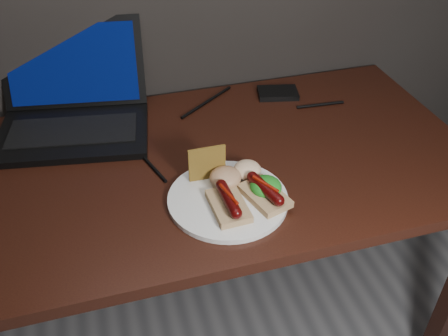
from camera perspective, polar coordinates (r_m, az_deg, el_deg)
name	(u,v)px	position (r m, az deg, el deg)	size (l,w,h in m)	color
desk	(194,190)	(1.27, -3.50, -2.52)	(1.40, 0.70, 0.75)	black
laptop	(73,107)	(1.38, -16.88, 6.70)	(0.43, 0.39, 0.25)	black
hard_drive	(278,93)	(1.49, 6.16, 8.52)	(0.12, 0.08, 0.02)	black
desk_cables	(159,134)	(1.32, -7.41, 3.84)	(1.02, 0.40, 0.01)	black
plate	(228,199)	(1.10, 0.44, -3.57)	(0.27, 0.27, 0.01)	silver
bread_sausage_center	(228,203)	(1.05, 0.52, -3.99)	(0.07, 0.12, 0.04)	tan
bread_sausage_right	(265,192)	(1.08, 4.69, -2.81)	(0.10, 0.13, 0.04)	tan
crispbread	(207,163)	(1.12, -1.95, 0.54)	(0.09, 0.01, 0.09)	olive
salad_greens	(266,187)	(1.09, 4.80, -2.13)	(0.07, 0.07, 0.04)	#125D12
salsa_mound	(226,177)	(1.12, 0.17, -1.07)	(0.07, 0.07, 0.04)	maroon
coleslaw_mound	(247,170)	(1.14, 2.67, -0.18)	(0.06, 0.06, 0.04)	white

